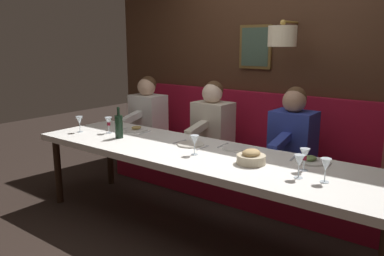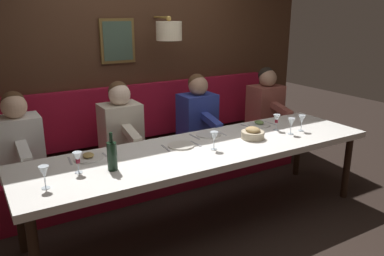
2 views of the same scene
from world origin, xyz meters
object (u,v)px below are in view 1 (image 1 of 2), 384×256
(bread_bowl, at_px, (251,158))
(wine_glass_0, at_px, (109,122))
(diner_middle, at_px, (213,120))
(wine_glass_4, at_px, (326,165))
(dining_table, at_px, (198,158))
(diner_far, at_px, (148,111))
(wine_glass_3, at_px, (299,161))
(wine_glass_5, at_px, (195,141))
(wine_bottle, at_px, (119,126))
(wine_glass_1, at_px, (79,121))
(wine_glass_2, at_px, (305,155))
(diner_near, at_px, (293,132))

(bread_bowl, bearing_deg, wine_glass_0, 88.89)
(diner_middle, bearing_deg, wine_glass_0, 142.69)
(wine_glass_4, bearing_deg, bread_bowl, 84.13)
(dining_table, relative_size, diner_far, 4.16)
(wine_glass_3, xyz_separation_m, wine_glass_5, (0.02, 0.90, 0.00))
(dining_table, distance_m, wine_glass_5, 0.20)
(wine_bottle, xyz_separation_m, bread_bowl, (0.05, -1.41, -0.07))
(diner_middle, height_order, bread_bowl, diner_middle)
(wine_glass_1, height_order, wine_glass_2, same)
(wine_bottle, relative_size, bread_bowl, 1.36)
(dining_table, distance_m, wine_bottle, 0.91)
(wine_glass_4, distance_m, wine_bottle, 1.99)
(wine_glass_0, distance_m, wine_glass_1, 0.31)
(diner_far, height_order, bread_bowl, diner_far)
(diner_far, distance_m, wine_bottle, 1.10)
(wine_bottle, bearing_deg, wine_glass_4, -90.32)
(wine_glass_4, bearing_deg, diner_near, 33.18)
(wine_glass_3, xyz_separation_m, wine_glass_4, (0.03, -0.17, 0.00))
(dining_table, distance_m, diner_near, 1.01)
(wine_glass_0, bearing_deg, wine_glass_2, -88.35)
(diner_middle, bearing_deg, bread_bowl, -133.00)
(wine_glass_0, xyz_separation_m, wine_glass_5, (-0.10, -1.16, 0.00))
(wine_glass_0, bearing_deg, wine_glass_5, -94.75)
(diner_near, relative_size, wine_glass_5, 4.82)
(wine_glass_5, relative_size, wine_bottle, 0.55)
(wine_glass_3, relative_size, wine_glass_5, 1.00)
(diner_middle, relative_size, wine_glass_0, 4.82)
(diner_middle, height_order, wine_glass_5, diner_middle)
(wine_glass_2, bearing_deg, dining_table, 93.77)
(wine_glass_0, bearing_deg, wine_bottle, -108.55)
(dining_table, height_order, wine_glass_4, wine_glass_4)
(wine_glass_1, bearing_deg, wine_glass_3, -89.08)
(wine_glass_0, xyz_separation_m, wine_glass_1, (-0.15, 0.27, 0.00))
(diner_far, bearing_deg, bread_bowl, -115.10)
(diner_near, height_order, wine_glass_1, diner_near)
(diner_middle, xyz_separation_m, wine_glass_4, (-0.97, -1.56, 0.04))
(dining_table, xyz_separation_m, wine_glass_0, (0.00, 1.13, 0.17))
(wine_bottle, bearing_deg, diner_far, 29.26)
(wine_glass_4, height_order, wine_glass_5, same)
(wine_glass_0, height_order, wine_glass_4, same)
(diner_near, distance_m, wine_glass_3, 1.10)
(wine_glass_5, xyz_separation_m, bread_bowl, (0.06, -0.49, -0.07))
(diner_far, height_order, wine_glass_2, diner_far)
(wine_glass_2, height_order, bread_bowl, wine_glass_2)
(wine_glass_1, bearing_deg, wine_glass_4, -88.57)
(wine_glass_2, distance_m, wine_glass_4, 0.25)
(diner_near, xyz_separation_m, wine_glass_1, (-1.04, 1.86, 0.04))
(wine_glass_1, bearing_deg, wine_glass_2, -84.71)
(wine_bottle, distance_m, bread_bowl, 1.41)
(diner_far, distance_m, wine_glass_3, 2.56)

